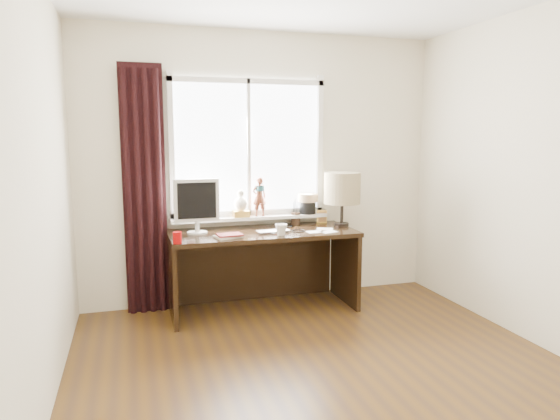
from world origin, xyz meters
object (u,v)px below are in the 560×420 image
object	(u,v)px
red_cup	(177,238)
desk	(260,255)
monitor	(197,203)
table_lamp	(342,189)
laptop	(273,231)
mug	(281,229)

from	to	relation	value
red_cup	desk	world-z (taller)	red_cup
monitor	table_lamp	bearing A→B (deg)	-1.05
table_lamp	laptop	bearing A→B (deg)	-169.62
red_cup	table_lamp	distance (m)	1.67
laptop	table_lamp	distance (m)	0.82
mug	red_cup	xyz separation A→B (m)	(-0.91, -0.07, -0.01)
mug	desk	size ratio (longest dim) A/B	0.06
red_cup	laptop	bearing A→B (deg)	13.26
laptop	monitor	bearing A→B (deg)	160.36
monitor	table_lamp	xyz separation A→B (m)	(1.39, -0.03, 0.09)
laptop	mug	size ratio (longest dim) A/B	2.77
laptop	red_cup	size ratio (longest dim) A/B	3.14
monitor	desk	bearing A→B (deg)	3.13
mug	red_cup	bearing A→B (deg)	-175.29
desk	monitor	world-z (taller)	monitor
mug	table_lamp	bearing A→B (deg)	20.84
mug	monitor	world-z (taller)	monitor
red_cup	desk	bearing A→B (deg)	26.38
laptop	desk	xyz separation A→B (m)	(-0.07, 0.19, -0.26)
red_cup	desk	size ratio (longest dim) A/B	0.06
desk	red_cup	bearing A→B (deg)	-153.62
red_cup	monitor	size ratio (longest dim) A/B	0.19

